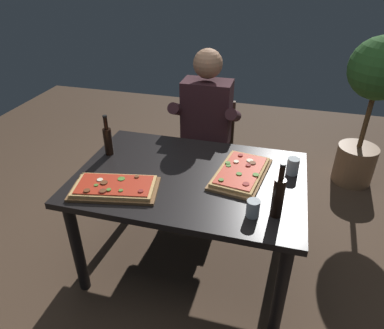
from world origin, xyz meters
TOP-DOWN VIEW (x-y plane):
  - ground_plane at (0.00, 0.00)m, footprint 6.40×6.40m
  - dining_table at (0.00, 0.00)m, footprint 1.40×0.96m
  - pizza_rectangular_front at (-0.38, -0.26)m, footprint 0.54×0.36m
  - pizza_rectangular_left at (0.30, 0.08)m, footprint 0.36×0.52m
  - wine_bottle_dark at (0.54, -0.25)m, footprint 0.06×0.06m
  - oil_bottle_amber at (-0.60, 0.12)m, footprint 0.06×0.06m
  - tumbler_near_camera at (0.61, 0.19)m, footprint 0.07×0.07m
  - tumbler_far_side at (0.42, -0.29)m, footprint 0.07×0.07m
  - diner_chair at (-0.07, 0.86)m, footprint 0.44×0.44m
  - seated_diner at (-0.07, 0.74)m, footprint 0.53×0.41m
  - potted_plant_corner at (1.24, 1.43)m, footprint 0.52×0.52m

SIDE VIEW (x-z plane):
  - ground_plane at x=0.00m, z-range 0.00..0.00m
  - diner_chair at x=-0.07m, z-range 0.05..0.92m
  - dining_table at x=0.00m, z-range 0.27..1.01m
  - seated_diner at x=-0.07m, z-range 0.08..1.41m
  - pizza_rectangular_front at x=-0.38m, z-range 0.74..0.78m
  - pizza_rectangular_left at x=0.30m, z-range 0.74..0.78m
  - tumbler_near_camera at x=0.61m, z-range 0.73..0.84m
  - tumbler_far_side at x=0.42m, z-range 0.74..0.84m
  - oil_bottle_amber at x=-0.60m, z-range 0.71..0.99m
  - wine_bottle_dark at x=0.54m, z-range 0.71..1.02m
  - potted_plant_corner at x=1.24m, z-range 0.19..1.55m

